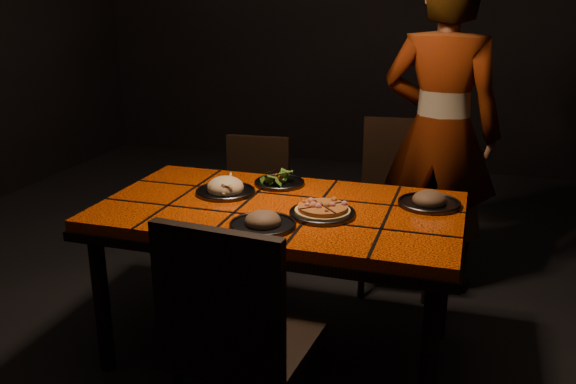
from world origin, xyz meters
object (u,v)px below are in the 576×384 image
(chair_far_right, at_px, (398,192))
(plate_pasta, at_px, (225,189))
(dining_table, at_px, (280,222))
(diner, at_px, (440,133))
(plate_pizza, at_px, (322,211))
(chair_far_left, at_px, (255,199))
(chair_near, at_px, (235,335))

(chair_far_right, relative_size, plate_pasta, 3.45)
(dining_table, xyz_separation_m, diner, (0.62, 0.99, 0.24))
(diner, bearing_deg, plate_pizza, 77.33)
(diner, relative_size, plate_pizza, 5.40)
(dining_table, bearing_deg, plate_pizza, -16.82)
(plate_pasta, bearing_deg, chair_far_left, 99.36)
(chair_far_left, bearing_deg, chair_far_right, 6.00)
(chair_near, bearing_deg, plate_pasta, -60.38)
(chair_far_left, distance_m, diner, 1.14)
(plate_pizza, bearing_deg, diner, 68.91)
(chair_near, distance_m, plate_pasta, 0.99)
(chair_far_left, bearing_deg, chair_near, -77.06)
(chair_far_left, xyz_separation_m, diner, (1.04, 0.21, 0.43))
(plate_pasta, bearing_deg, plate_pizza, -16.67)
(chair_near, xyz_separation_m, plate_pizza, (0.11, 0.73, 0.20))
(chair_far_right, bearing_deg, diner, 6.72)
(chair_far_right, xyz_separation_m, diner, (0.21, 0.05, 0.36))
(chair_far_left, xyz_separation_m, chair_far_right, (0.83, 0.16, 0.07))
(chair_near, relative_size, chair_far_right, 1.02)
(dining_table, distance_m, plate_pizza, 0.24)
(chair_far_right, distance_m, diner, 0.41)
(chair_far_left, relative_size, chair_far_right, 0.87)
(chair_far_right, distance_m, plate_pasta, 1.14)
(chair_near, distance_m, chair_far_left, 1.66)
(diner, bearing_deg, chair_far_right, 21.67)
(chair_near, xyz_separation_m, diner, (0.52, 1.78, 0.35))
(chair_far_left, relative_size, plate_pasta, 3.01)
(chair_near, height_order, plate_pasta, chair_near)
(plate_pasta, bearing_deg, chair_far_right, 50.08)
(dining_table, bearing_deg, diner, 57.94)
(plate_pizza, distance_m, plate_pasta, 0.54)
(dining_table, height_order, chair_far_left, chair_far_left)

